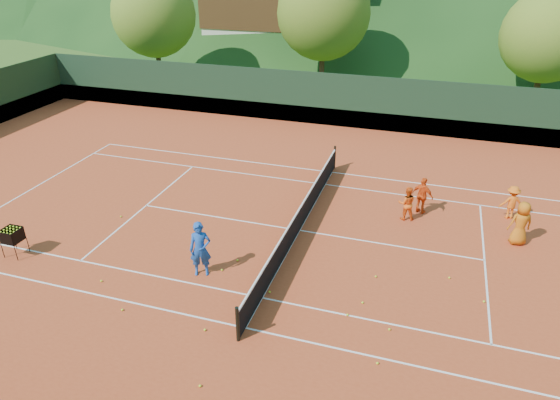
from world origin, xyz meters
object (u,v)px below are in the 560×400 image
(student_a, at_px, (407,203))
(student_d, at_px, (512,202))
(ball_hopper, at_px, (12,236))
(student_b, at_px, (422,196))
(tennis_net, at_px, (300,218))
(coach, at_px, (200,249))
(student_c, at_px, (521,223))
(chalet_mid, at_px, (473,0))

(student_a, relative_size, student_d, 1.01)
(student_d, relative_size, ball_hopper, 1.33)
(student_b, bearing_deg, student_a, 76.49)
(student_a, distance_m, ball_hopper, 13.90)
(student_a, height_order, tennis_net, student_a)
(student_d, bearing_deg, student_a, 3.36)
(coach, height_order, student_c, coach)
(coach, height_order, chalet_mid, chalet_mid)
(student_c, relative_size, ball_hopper, 1.61)
(student_a, bearing_deg, coach, 30.02)
(student_a, height_order, student_c, student_c)
(coach, distance_m, student_a, 8.08)
(student_b, xyz_separation_m, chalet_mid, (1.87, 31.26, 4.23))
(student_d, height_order, chalet_mid, chalet_mid)
(tennis_net, xyz_separation_m, chalet_mid, (6.00, 34.00, 4.47))
(coach, relative_size, ball_hopper, 1.85)
(student_c, bearing_deg, student_b, -38.90)
(student_b, relative_size, chalet_mid, 0.12)
(student_d, bearing_deg, student_c, 77.81)
(tennis_net, bearing_deg, chalet_mid, 79.99)
(student_d, distance_m, tennis_net, 8.11)
(student_c, xyz_separation_m, student_d, (-0.11, 1.88, -0.14))
(student_b, relative_size, ball_hopper, 1.48)
(student_c, xyz_separation_m, tennis_net, (-7.49, -1.46, -0.30))
(student_d, bearing_deg, chalet_mid, -102.95)
(student_a, bearing_deg, student_b, -141.30)
(chalet_mid, bearing_deg, ball_hopper, -110.89)
(tennis_net, relative_size, ball_hopper, 12.07)
(chalet_mid, bearing_deg, student_d, -87.42)
(student_b, height_order, ball_hopper, student_b)
(coach, distance_m, student_d, 11.82)
(student_c, distance_m, student_d, 1.89)
(student_a, distance_m, student_d, 3.99)
(student_c, relative_size, tennis_net, 0.13)
(student_b, relative_size, student_d, 1.11)
(coach, xyz_separation_m, chalet_mid, (8.22, 37.54, 4.05))
(tennis_net, xyz_separation_m, ball_hopper, (-8.67, -4.45, 0.25))
(student_c, height_order, chalet_mid, chalet_mid)
(student_a, xyz_separation_m, ball_hopper, (-12.28, -6.50, 0.07))
(student_c, height_order, student_d, student_c)
(tennis_net, bearing_deg, student_c, 11.06)
(coach, bearing_deg, student_b, 22.74)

